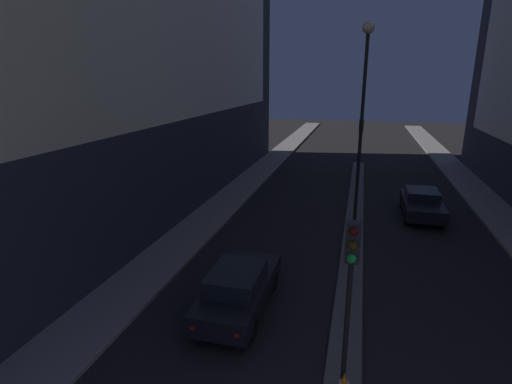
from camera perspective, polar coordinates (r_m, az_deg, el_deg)
median_strip at (r=21.02m, az=13.86°, el=-4.21°), size 0.90×29.92×0.10m
traffic_light_near at (r=8.96m, az=13.37°, el=-10.89°), size 0.32×0.42×4.20m
traffic_light_mid at (r=29.55m, az=14.72°, el=7.87°), size 0.32×0.42×4.20m
street_lamp at (r=19.35m, az=15.15°, el=13.71°), size 0.55×0.55×9.43m
car_left_lane at (r=12.99m, az=-2.51°, el=-13.55°), size 1.79×4.55×1.53m
car_right_lane at (r=22.87m, az=22.61°, el=-1.54°), size 1.88×4.16×1.42m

